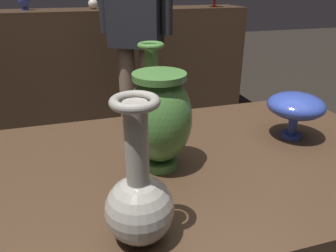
{
  "coord_description": "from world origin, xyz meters",
  "views": [
    {
      "loc": [
        -0.21,
        -0.63,
        1.2
      ],
      "look_at": [
        -0.02,
        -0.0,
        0.9
      ],
      "focal_mm": 34.28,
      "sensor_mm": 36.0,
      "label": 1
    }
  ],
  "objects_px": {
    "shelf_vase_center": "(93,3)",
    "visitor_center_back": "(135,20)",
    "vase_centerpiece": "(160,118)",
    "vase_left_accent": "(153,100)",
    "vase_right_accent": "(139,199)",
    "vase_tall_behind": "(296,107)"
  },
  "relations": [
    {
      "from": "vase_centerpiece",
      "to": "shelf_vase_center",
      "type": "bearing_deg",
      "value": 88.95
    },
    {
      "from": "vase_left_accent",
      "to": "vase_right_accent",
      "type": "relative_size",
      "value": 0.98
    },
    {
      "from": "shelf_vase_center",
      "to": "visitor_center_back",
      "type": "xyz_separation_m",
      "value": [
        0.19,
        -0.78,
        -0.06
      ]
    },
    {
      "from": "vase_tall_behind",
      "to": "vase_left_accent",
      "type": "bearing_deg",
      "value": 151.24
    },
    {
      "from": "vase_right_accent",
      "to": "visitor_center_back",
      "type": "distance_m",
      "value": 1.65
    },
    {
      "from": "vase_left_accent",
      "to": "vase_tall_behind",
      "type": "bearing_deg",
      "value": -28.76
    },
    {
      "from": "visitor_center_back",
      "to": "vase_left_accent",
      "type": "bearing_deg",
      "value": 111.28
    },
    {
      "from": "vase_right_accent",
      "to": "visitor_center_back",
      "type": "bearing_deg",
      "value": 78.79
    },
    {
      "from": "vase_left_accent",
      "to": "visitor_center_back",
      "type": "bearing_deg",
      "value": 81.03
    },
    {
      "from": "vase_tall_behind",
      "to": "visitor_center_back",
      "type": "xyz_separation_m",
      "value": [
        -0.16,
        1.36,
        0.09
      ]
    },
    {
      "from": "shelf_vase_center",
      "to": "vase_centerpiece",
      "type": "bearing_deg",
      "value": -91.05
    },
    {
      "from": "vase_left_accent",
      "to": "visitor_center_back",
      "type": "distance_m",
      "value": 1.19
    },
    {
      "from": "vase_right_accent",
      "to": "vase_centerpiece",
      "type": "bearing_deg",
      "value": 66.3
    },
    {
      "from": "vase_centerpiece",
      "to": "shelf_vase_center",
      "type": "relative_size",
      "value": 1.44
    },
    {
      "from": "vase_centerpiece",
      "to": "visitor_center_back",
      "type": "xyz_separation_m",
      "value": [
        0.23,
        1.41,
        0.05
      ]
    },
    {
      "from": "vase_right_accent",
      "to": "shelf_vase_center",
      "type": "bearing_deg",
      "value": 86.85
    },
    {
      "from": "vase_left_accent",
      "to": "vase_right_accent",
      "type": "distance_m",
      "value": 0.47
    },
    {
      "from": "vase_right_accent",
      "to": "shelf_vase_center",
      "type": "height_order",
      "value": "shelf_vase_center"
    },
    {
      "from": "vase_tall_behind",
      "to": "shelf_vase_center",
      "type": "bearing_deg",
      "value": 99.28
    },
    {
      "from": "vase_right_accent",
      "to": "shelf_vase_center",
      "type": "relative_size",
      "value": 1.61
    },
    {
      "from": "vase_centerpiece",
      "to": "vase_left_accent",
      "type": "distance_m",
      "value": 0.24
    },
    {
      "from": "vase_left_accent",
      "to": "shelf_vase_center",
      "type": "distance_m",
      "value": 1.96
    }
  ]
}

